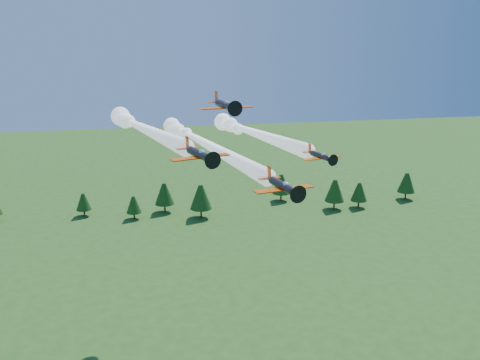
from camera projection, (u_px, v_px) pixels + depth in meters
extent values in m
cylinder|color=black|center=(282.00, 186.00, 71.64)|extent=(2.28, 6.21, 1.13)
cone|color=black|center=(295.00, 193.00, 68.47)|extent=(1.31, 1.22, 1.13)
cone|color=black|center=(298.00, 194.00, 67.86)|extent=(0.59, 0.60, 0.50)
cylinder|color=black|center=(298.00, 194.00, 67.69)|extent=(2.34, 0.50, 2.38)
cube|color=#E04501|center=(284.00, 189.00, 71.33)|extent=(8.51, 3.10, 0.14)
cube|color=#E04501|center=(269.00, 178.00, 75.20)|extent=(3.40, 1.57, 0.08)
cube|color=#E04501|center=(269.00, 172.00, 75.06)|extent=(0.31, 1.07, 1.64)
ellipsoid|color=#7E99C3|center=(286.00, 184.00, 70.61)|extent=(1.06, 1.49, 0.71)
sphere|color=white|center=(187.00, 133.00, 109.76)|extent=(2.30, 2.30, 2.30)
sphere|color=white|center=(180.00, 129.00, 114.59)|extent=(3.00, 3.00, 3.00)
sphere|color=white|center=(173.00, 126.00, 119.41)|extent=(3.70, 3.70, 3.70)
cylinder|color=black|center=(199.00, 154.00, 72.31)|extent=(2.80, 6.12, 1.12)
cone|color=black|center=(210.00, 159.00, 69.31)|extent=(1.36, 1.29, 1.12)
cone|color=black|center=(212.00, 160.00, 68.74)|extent=(0.62, 0.62, 0.49)
cylinder|color=black|center=(213.00, 160.00, 68.57)|extent=(2.27, 0.71, 2.35)
cube|color=#E04501|center=(200.00, 157.00, 72.02)|extent=(8.38, 3.81, 0.13)
cube|color=#E04501|center=(187.00, 148.00, 75.68)|extent=(3.39, 1.84, 0.08)
cube|color=#E04501|center=(187.00, 142.00, 75.54)|extent=(0.40, 1.05, 1.63)
ellipsoid|color=#7E99C3|center=(202.00, 152.00, 71.33)|extent=(1.16, 1.52, 0.70)
sphere|color=white|center=(131.00, 123.00, 98.38)|extent=(2.30, 2.30, 2.30)
sphere|color=white|center=(125.00, 120.00, 101.54)|extent=(3.00, 3.00, 3.00)
sphere|color=white|center=(120.00, 117.00, 104.69)|extent=(3.70, 3.70, 3.70)
cylinder|color=black|center=(320.00, 156.00, 82.25)|extent=(1.95, 4.70, 0.86)
cone|color=black|center=(331.00, 159.00, 79.90)|extent=(1.02, 0.95, 0.86)
cone|color=black|center=(333.00, 160.00, 79.45)|extent=(0.46, 0.46, 0.38)
cylinder|color=black|center=(333.00, 160.00, 79.33)|extent=(1.75, 0.47, 1.80)
cube|color=#E04501|center=(322.00, 158.00, 82.02)|extent=(6.43, 2.65, 0.10)
cube|color=#E04501|center=(310.00, 152.00, 84.88)|extent=(2.59, 1.30, 0.06)
cube|color=#E04501|center=(309.00, 147.00, 84.78)|extent=(0.27, 0.81, 1.24)
ellipsoid|color=#7E99C3|center=(323.00, 155.00, 81.49)|extent=(0.85, 1.15, 0.53)
sphere|color=white|center=(239.00, 128.00, 107.51)|extent=(2.30, 2.30, 2.30)
sphere|color=white|center=(232.00, 125.00, 110.66)|extent=(3.00, 3.00, 3.00)
sphere|color=white|center=(225.00, 122.00, 113.81)|extent=(3.70, 3.70, 3.70)
cylinder|color=black|center=(225.00, 105.00, 83.63)|extent=(2.15, 6.27, 1.14)
cone|color=black|center=(233.00, 108.00, 80.40)|extent=(1.30, 1.20, 1.14)
cone|color=black|center=(235.00, 109.00, 79.78)|extent=(0.58, 0.59, 0.50)
cylinder|color=black|center=(235.00, 109.00, 79.61)|extent=(2.37, 0.44, 2.40)
cube|color=#E04501|center=(226.00, 108.00, 83.32)|extent=(8.59, 2.93, 0.14)
cube|color=#E04501|center=(217.00, 102.00, 87.26)|extent=(3.43, 1.51, 0.08)
cube|color=#E04501|center=(216.00, 96.00, 87.12)|extent=(0.28, 1.09, 1.66)
ellipsoid|color=#7E99C3|center=(227.00, 103.00, 82.59)|extent=(1.04, 1.49, 0.71)
cylinder|color=#382314|center=(358.00, 204.00, 198.88)|extent=(0.60, 0.60, 2.66)
cone|color=#113810|center=(359.00, 192.00, 197.64)|extent=(6.08, 6.08, 6.84)
cylinder|color=#382314|center=(334.00, 205.00, 196.98)|extent=(0.60, 0.60, 3.11)
cone|color=#113810|center=(335.00, 190.00, 195.52)|extent=(7.11, 7.11, 8.00)
cylinder|color=#382314|center=(165.00, 208.00, 193.64)|extent=(0.60, 0.60, 3.03)
cone|color=#113810|center=(164.00, 194.00, 192.22)|extent=(6.92, 6.92, 7.78)
cylinder|color=#382314|center=(201.00, 213.00, 187.65)|extent=(0.60, 0.60, 3.34)
cone|color=#113810|center=(201.00, 197.00, 186.09)|extent=(7.63, 7.63, 8.58)
cylinder|color=#382314|center=(134.00, 216.00, 186.45)|extent=(0.60, 0.60, 2.30)
cone|color=#113810|center=(134.00, 204.00, 185.37)|extent=(5.27, 5.27, 5.92)
cylinder|color=#382314|center=(84.00, 213.00, 189.48)|extent=(0.60, 0.60, 2.33)
cone|color=#113810|center=(83.00, 202.00, 188.39)|extent=(5.32, 5.32, 5.98)
cylinder|color=#382314|center=(281.00, 197.00, 206.99)|extent=(0.60, 0.60, 2.93)
cone|color=#113810|center=(281.00, 184.00, 205.63)|extent=(6.69, 6.69, 7.53)
cylinder|color=#382314|center=(405.00, 195.00, 208.99)|extent=(0.60, 0.60, 2.94)
cone|color=#113810|center=(407.00, 182.00, 207.61)|extent=(6.73, 6.73, 7.57)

